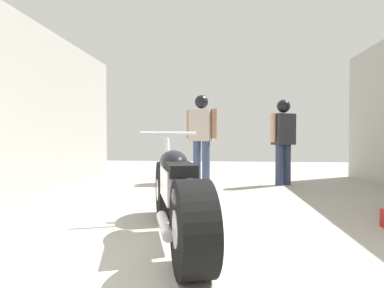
{
  "coord_description": "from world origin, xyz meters",
  "views": [
    {
      "loc": [
        -0.05,
        -0.71,
        0.92
      ],
      "look_at": [
        -0.42,
        3.1,
        0.83
      ],
      "focal_mm": 27.52,
      "sensor_mm": 36.0,
      "label": 1
    }
  ],
  "objects": [
    {
      "name": "garage_partition_left",
      "position": [
        -2.96,
        3.08,
        1.36
      ],
      "size": [
        0.08,
        6.77,
        2.73
      ],
      "primitive_type": "cube",
      "color": "#A3A099",
      "rests_on": "ground_plane"
    },
    {
      "name": "motorcycle_maroon_cruiser",
      "position": [
        -0.43,
        1.86,
        0.41
      ],
      "size": [
        0.91,
        2.08,
        0.98
      ],
      "color": "black",
      "rests_on": "ground_plane"
    },
    {
      "name": "mechanic_in_blue",
      "position": [
        -0.45,
        5.32,
        1.07
      ],
      "size": [
        0.68,
        0.42,
        1.78
      ],
      "color": "#384766",
      "rests_on": "ground_plane"
    },
    {
      "name": "mechanic_with_helmet",
      "position": [
        1.15,
        5.09,
        0.99
      ],
      "size": [
        0.6,
        0.44,
        1.65
      ],
      "color": "#2D3851",
      "rests_on": "ground_plane"
    },
    {
      "name": "ground_plane",
      "position": [
        0.0,
        3.08,
        0.0
      ],
      "size": [
        14.77,
        14.77,
        0.0
      ],
      "primitive_type": "plane",
      "color": "#A8A399"
    }
  ]
}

